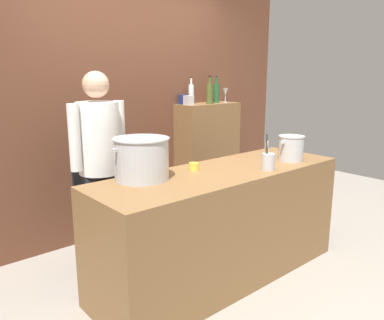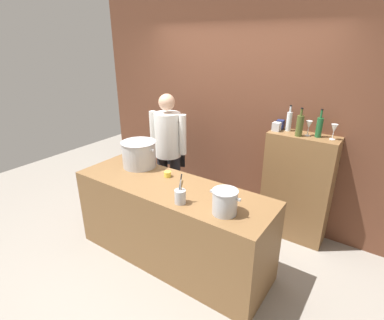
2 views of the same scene
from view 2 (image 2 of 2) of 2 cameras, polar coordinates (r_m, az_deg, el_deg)
The scene contains 16 objects.
ground_plane at distance 3.57m, azimuth -3.72°, elevation -17.89°, with size 8.00×8.00×0.00m, color gray.
brick_back_panel at distance 4.00m, azimuth 8.46°, elevation 10.48°, with size 4.40×0.10×3.00m, color brown.
prep_counter at distance 3.30m, azimuth -3.92°, elevation -11.89°, with size 2.17×0.70×0.90m, color brown.
bar_cabinet at distance 3.77m, azimuth 19.30°, elevation -5.00°, with size 0.76×0.32×1.31m, color brown.
chef at distance 3.97m, azimuth -4.53°, elevation 2.55°, with size 0.52×0.38×1.66m.
stockpot_large at distance 3.52m, azimuth -10.05°, elevation 1.13°, with size 0.46×0.40×0.30m.
stockpot_small at distance 2.57m, azimuth 6.26°, elevation -7.93°, with size 0.29×0.22×0.22m.
utensil_crock at distance 2.73m, azimuth -2.26°, elevation -6.87°, with size 0.10×0.10×0.28m.
butter_jar at distance 3.25m, azimuth -4.67°, elevation -2.70°, with size 0.08×0.08×0.06m, color yellow.
wine_bottle_green at distance 3.48m, azimuth 23.09°, elevation 5.84°, with size 0.07×0.07×0.31m.
wine_bottle_clear at distance 3.61m, azimuth 17.99°, elevation 7.07°, with size 0.06×0.06×0.30m.
wine_bottle_olive at distance 3.44m, azimuth 19.83°, elevation 6.24°, with size 0.07×0.07×0.31m.
wine_glass_short at distance 3.46m, azimuth 25.43°, elevation 5.35°, with size 0.07×0.07×0.17m.
wine_glass_tall at distance 3.49m, azimuth 21.37°, elevation 6.17°, with size 0.07×0.07×0.17m.
spice_tin_navy at distance 3.67m, azimuth 16.44°, elevation 6.50°, with size 0.08×0.08×0.11m, color navy.
spice_tin_silver at distance 3.58m, azimuth 15.79°, elevation 6.13°, with size 0.09×0.09×0.10m, color #B2B2B7.
Camera 2 is at (1.74, -2.11, 2.29)m, focal length 28.01 mm.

